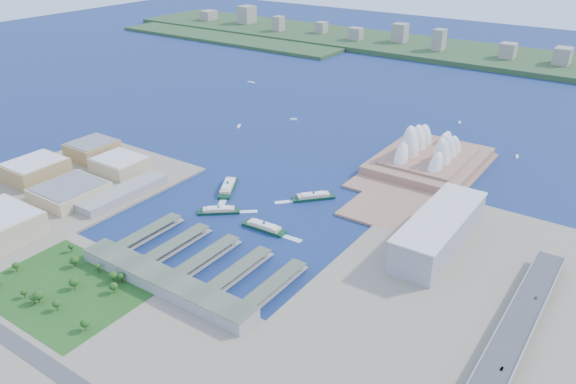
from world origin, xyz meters
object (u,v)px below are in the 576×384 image
Objects in this scene: ferry_b at (313,195)px; opera_house at (431,144)px; toaster_building at (439,231)px; car_b at (502,369)px; ferry_a at (228,185)px; ferry_c at (219,209)px; ferry_d at (264,226)px; car_c at (536,298)px.

opera_house is at bearing 109.06° from ferry_b.
toaster_building is 38.17× the size of car_b.
opera_house is 219.62m from toaster_building.
ferry_b is at bearing -8.51° from ferry_a.
toaster_building reaches higher than ferry_a.
ferry_c is (-149.60, -271.44, -27.39)m from opera_house.
ferry_a is at bearing -116.59° from ferry_b.
ferry_d is at bearing -130.31° from ferry_c.
opera_house is 3.06× the size of ferry_a.
opera_house reaches higher than car_c.
opera_house is 322.83m from car_c.
toaster_building reaches higher than car_b.
ferry_c is at bearing 166.24° from car_b.
car_b is at bearing -60.85° from opera_house.
car_c reaches higher than ferry_c.
car_b is at bearing -55.20° from toaster_building.
toaster_building is 187.79m from ferry_d.
ferry_c is (31.84, -53.96, -0.95)m from ferry_a.
car_b is (380.44, -139.36, 9.96)m from ferry_a.
toaster_building is 272.42m from ferry_a.
toaster_building is 35.06× the size of car_c.
ferry_c is at bearing 86.66° from ferry_d.
ferry_a is at bearing 174.57° from car_c.
car_b is 0.92× the size of car_c.
opera_house is at bearing 20.85° from ferry_a.
ferry_a is 14.47× the size of car_b.
ferry_d is (-172.50, -72.57, -15.57)m from toaster_building.
ferry_b is 117.96m from ferry_c.
ferry_c is 349.23m from car_c.
car_c is (199.00, -253.67, -16.51)m from opera_house.
ferry_d is 12.85× the size of car_b.
ferry_d reaches higher than ferry_c.
opera_house is 3.43× the size of ferry_b.
car_b is at bearing -90.00° from car_c.
ferry_b is 12.92× the size of car_b.
ferry_a is 1.13× the size of ferry_d.
ferry_c is at bearing -163.40° from toaster_building.
toaster_building reaches higher than ferry_c.
opera_house is 408.91m from car_b.
car_c is (109.00, -53.67, -5.01)m from toaster_building.
ferry_b is 329.53m from car_b.
ferry_a is at bearing -129.84° from opera_house.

